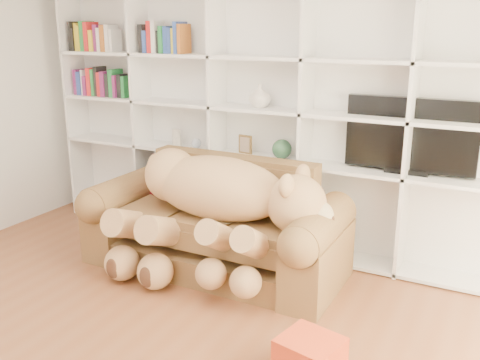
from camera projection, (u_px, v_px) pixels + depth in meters
The scene contains 13 objects.
wall_back at pixel (269, 101), 4.94m from camera, with size 5.00×0.02×2.70m, color white.
bookshelf at pixel (239, 106), 4.94m from camera, with size 4.43×0.35×2.40m.
sofa at pixel (216, 229), 4.57m from camera, with size 2.19×0.95×0.92m.
teddy_bear at pixel (214, 203), 4.29m from camera, with size 1.75×0.93×1.02m.
throw_pillow at pixel (166, 179), 4.88m from camera, with size 0.40×0.13×0.40m, color #5B0F19.
gift_box at pixel (310, 359), 3.14m from camera, with size 0.34×0.31×0.27m, color red.
tv at pixel (411, 136), 4.28m from camera, with size 1.03×0.18×0.61m.
picture_frame at pixel (245, 144), 4.95m from camera, with size 0.14×0.03×0.17m, color brown.
green_vase at pixel (282, 149), 4.79m from camera, with size 0.18×0.18×0.18m, color #2A5336.
figurine_tall at pixel (176, 138), 5.29m from camera, with size 0.08×0.08×0.17m, color beige.
figurine_short at pixel (178, 141), 5.29m from camera, with size 0.07×0.07×0.11m, color beige.
snow_globe at pixel (196, 143), 5.20m from camera, with size 0.10×0.10×0.10m, color silver.
shelf_vase at pixel (260, 96), 4.76m from camera, with size 0.20×0.20×0.21m, color silver.
Camera 1 is at (2.05, -2.01, 2.02)m, focal length 40.00 mm.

